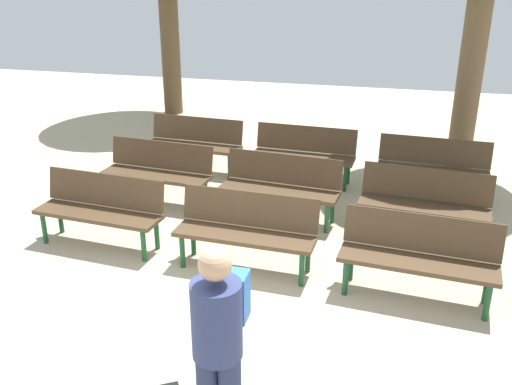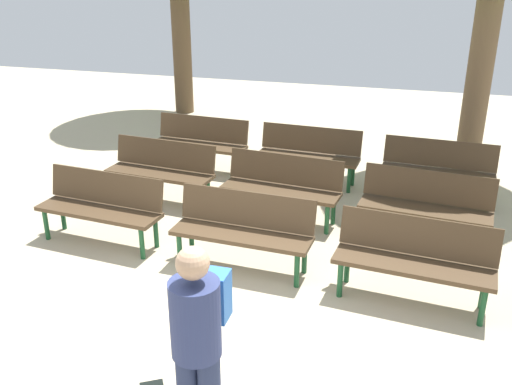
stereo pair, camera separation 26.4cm
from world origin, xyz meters
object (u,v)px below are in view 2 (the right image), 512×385
at_px(bench_r1_c0, 162,167).
at_px(bench_r2_c2, 438,167).
at_px(bench_r0_c2, 415,256).
at_px(bench_r2_c0, 201,140).
at_px(visitor_with_backpack, 198,339).
at_px(bench_r0_c0, 101,204).
at_px(bench_r0_c1, 243,227).
at_px(bench_r1_c2, 426,202).
at_px(bench_r1_c1, 282,184).
at_px(bench_r2_c1, 309,152).

xyz_separation_m(bench_r1_c0, bench_r2_c2, (3.86, 1.14, 0.00)).
distance_m(bench_r0_c2, bench_r2_c0, 4.74).
distance_m(bench_r1_c0, visitor_with_backpack, 4.73).
bearing_deg(bench_r0_c0, bench_r2_c0, 91.07).
relative_size(bench_r0_c0, bench_r0_c1, 1.01).
relative_size(bench_r1_c2, bench_r2_c0, 1.01).
distance_m(bench_r1_c1, visitor_with_backpack, 4.04).
relative_size(bench_r2_c0, bench_r2_c1, 1.00).
distance_m(bench_r0_c2, bench_r2_c1, 3.47).
bearing_deg(bench_r0_c2, bench_r2_c1, 124.75).
distance_m(bench_r0_c2, bench_r2_c2, 2.86).
bearing_deg(bench_r0_c2, visitor_with_backpack, -114.22).
distance_m(bench_r1_c0, bench_r1_c2, 3.71).
relative_size(bench_r1_c0, bench_r2_c1, 1.01).
bearing_deg(bench_r2_c1, bench_r2_c0, -179.90).
bearing_deg(bench_r2_c1, visitor_with_backpack, -83.38).
distance_m(bench_r2_c0, bench_r2_c1, 1.86).
relative_size(bench_r0_c0, visitor_with_backpack, 0.99).
bearing_deg(bench_r2_c1, bench_r1_c2, -37.89).
height_order(bench_r0_c2, bench_r2_c2, same).
height_order(bench_r0_c0, visitor_with_backpack, visitor_with_backpack).
xyz_separation_m(bench_r0_c0, bench_r0_c1, (1.88, -0.13, 0.00)).
bearing_deg(bench_r0_c1, bench_r1_c1, 88.66).
height_order(bench_r1_c2, visitor_with_backpack, visitor_with_backpack).
bearing_deg(bench_r0_c1, bench_r0_c0, 179.14).
height_order(bench_r0_c2, bench_r1_c2, same).
relative_size(bench_r1_c2, visitor_with_backpack, 0.99).
distance_m(bench_r1_c2, bench_r2_c2, 1.40).
xyz_separation_m(bench_r2_c0, bench_r2_c2, (3.81, -0.27, 0.00)).
bearing_deg(visitor_with_backpack, bench_r2_c2, -107.19).
bearing_deg(bench_r2_c2, bench_r2_c0, 179.52).
height_order(bench_r1_c0, bench_r2_c0, same).
height_order(bench_r0_c0, bench_r0_c2, same).
relative_size(bench_r1_c1, visitor_with_backpack, 0.99).
height_order(bench_r0_c2, bench_r2_c0, same).
height_order(bench_r0_c1, visitor_with_backpack, visitor_with_backpack).
bearing_deg(bench_r2_c0, bench_r0_c1, -56.50).
distance_m(bench_r1_c0, bench_r1_c1, 1.85).
bearing_deg(bench_r2_c0, visitor_with_backpack, -64.65).
height_order(bench_r1_c0, bench_r2_c1, same).
xyz_separation_m(bench_r0_c1, visitor_with_backpack, (0.50, -2.60, 0.43)).
distance_m(bench_r1_c1, bench_r2_c0, 2.37).
height_order(bench_r0_c0, bench_r1_c1, same).
height_order(bench_r0_c1, bench_r2_c2, same).
bearing_deg(bench_r1_c2, bench_r2_c1, 144.79).
bearing_deg(bench_r1_c2, visitor_with_backpack, -104.81).
xyz_separation_m(bench_r1_c2, visitor_with_backpack, (-1.47, -3.89, 0.43)).
relative_size(bench_r0_c1, bench_r2_c1, 1.00).
bearing_deg(bench_r1_c1, bench_r1_c0, -178.75).
relative_size(bench_r0_c0, bench_r0_c2, 1.00).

